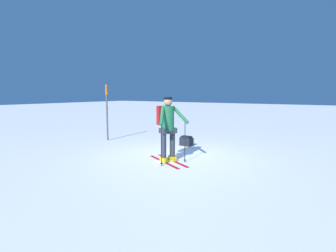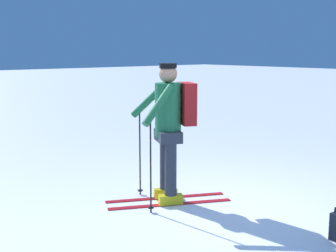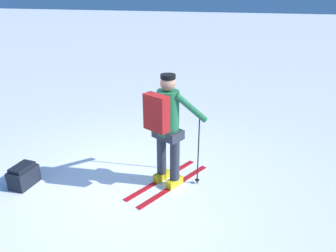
% 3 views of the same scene
% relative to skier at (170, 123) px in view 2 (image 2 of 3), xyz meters
% --- Properties ---
extents(ground_plane, '(80.00, 80.00, 0.00)m').
position_rel_skier_xyz_m(ground_plane, '(0.58, 0.20, -1.04)').
color(ground_plane, white).
extents(skier, '(1.11, 1.59, 1.78)m').
position_rel_skier_xyz_m(skier, '(0.00, 0.00, 0.00)').
color(skier, red).
rests_on(skier, ground_plane).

